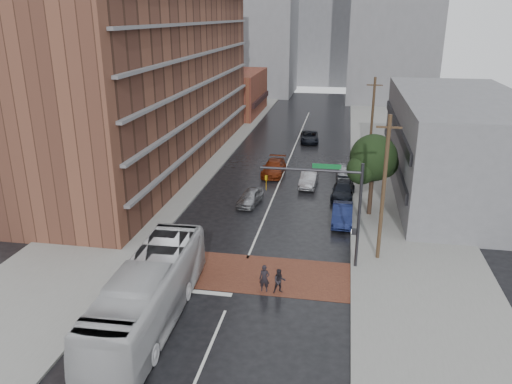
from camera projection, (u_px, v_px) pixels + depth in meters
The scene contains 24 objects.
ground at pixel (240, 276), 31.96m from camera, with size 160.00×160.00×0.00m, color black.
crosswalk at pixel (241, 273), 32.42m from camera, with size 14.00×5.00×0.02m, color brown.
sidewalk_west at pixel (187, 161), 57.02m from camera, with size 9.00×90.00×0.15m, color gray.
sidewalk_east at pixel (393, 171), 53.21m from camera, with size 9.00×90.00×0.15m, color gray.
apartment_block at pixel (154, 33), 51.82m from camera, with size 10.00×44.00×28.00m, color brown.
storefront_west at pixel (236, 93), 82.84m from camera, with size 8.00×16.00×7.00m, color brown.
building_east at pixel (458, 144), 46.26m from camera, with size 11.00×26.00×9.00m, color slate.
distant_tower_west at pixel (251, 13), 101.21m from camera, with size 18.00×16.00×32.00m, color slate.
distant_tower_east at pixel (396, 2), 90.33m from camera, with size 16.00×14.00×36.00m, color slate.
distant_tower_center at pixel (323, 32), 116.00m from camera, with size 12.00×10.00×24.00m, color slate.
street_tree at pixel (373, 161), 40.12m from camera, with size 4.20×4.10×6.90m.
signal_mast at pixel (337, 200), 31.72m from camera, with size 6.50×0.30×7.20m.
utility_pole_near at pixel (384, 189), 32.49m from camera, with size 1.60×0.26×10.00m.
utility_pole_far at pixel (372, 125), 51.03m from camera, with size 1.60×0.26×10.00m.
transit_bus at pixel (149, 293), 26.68m from camera, with size 2.97×12.70×3.54m, color silver.
pedestrian_a at pixel (264, 279), 29.98m from camera, with size 0.63×0.41×1.72m, color black.
pedestrian_b at pixel (279, 281), 29.86m from camera, with size 0.76×0.59×1.56m, color black.
car_travel_a at pixel (250, 197), 43.84m from camera, with size 1.60×3.99×1.36m, color #95979C.
car_travel_b at pixel (309, 179), 48.53m from camera, with size 1.53×4.40×1.45m, color #A2A3AA.
car_travel_c at pixel (274, 168), 52.07m from camera, with size 2.12×5.21×1.51m, color #68210B.
suv_travel at pixel (309, 137), 65.33m from camera, with size 2.28×4.95×1.38m, color black.
car_parked_near at pixel (342, 214), 39.94m from camera, with size 1.59×4.56×1.50m, color #141C46.
car_parked_mid at pixel (343, 190), 45.52m from camera, with size 1.94×4.77×1.38m, color black.
car_parked_far at pixel (344, 171), 51.17m from camera, with size 1.57×3.90×1.33m, color #ABAEB2.
Camera 1 is at (6.00, -27.65, 15.86)m, focal length 35.00 mm.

